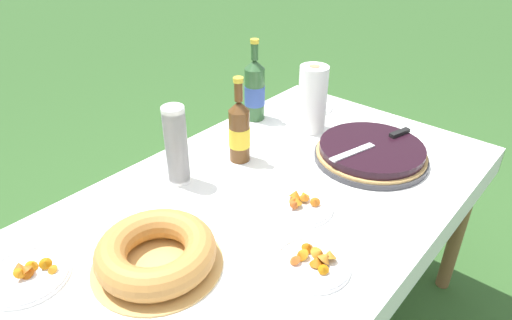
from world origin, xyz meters
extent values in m
cube|color=brown|center=(0.00, 0.00, 0.67)|extent=(1.70, 0.94, 0.03)
cylinder|color=brown|center=(0.79, -0.41, 0.33)|extent=(0.06, 0.06, 0.65)
cylinder|color=brown|center=(0.79, 0.41, 0.33)|extent=(0.06, 0.06, 0.65)
cube|color=white|center=(0.00, 0.00, 0.69)|extent=(1.71, 0.95, 0.00)
cube|color=white|center=(0.00, -0.47, 0.64)|extent=(1.71, 0.01, 0.10)
cube|color=white|center=(0.00, 0.47, 0.64)|extent=(1.71, 0.01, 0.10)
cube|color=white|center=(0.85, 0.00, 0.64)|extent=(0.00, 0.95, 0.10)
cylinder|color=#38383D|center=(0.46, -0.13, 0.70)|extent=(0.40, 0.40, 0.02)
cylinder|color=tan|center=(0.46, -0.13, 0.72)|extent=(0.38, 0.38, 0.01)
cylinder|color=black|center=(0.46, -0.13, 0.74)|extent=(0.36, 0.36, 0.03)
cube|color=silver|center=(0.37, -0.11, 0.75)|extent=(0.19, 0.08, 0.00)
cube|color=black|center=(0.59, -0.17, 0.76)|extent=(0.09, 0.04, 0.01)
cylinder|color=tan|center=(-0.37, 0.03, 0.70)|extent=(0.33, 0.33, 0.01)
torus|color=#BC7F3D|center=(-0.37, 0.03, 0.74)|extent=(0.30, 0.30, 0.08)
cylinder|color=white|center=(-0.07, 0.28, 0.74)|extent=(0.07, 0.07, 0.09)
cylinder|color=white|center=(-0.07, 0.28, 0.75)|extent=(0.07, 0.07, 0.09)
cylinder|color=white|center=(-0.07, 0.28, 0.77)|extent=(0.07, 0.07, 0.09)
cylinder|color=white|center=(-0.07, 0.28, 0.78)|extent=(0.07, 0.07, 0.09)
cylinder|color=white|center=(-0.07, 0.28, 0.79)|extent=(0.07, 0.07, 0.09)
cylinder|color=white|center=(-0.07, 0.28, 0.81)|extent=(0.07, 0.07, 0.09)
cylinder|color=white|center=(-0.07, 0.28, 0.82)|extent=(0.07, 0.07, 0.09)
cylinder|color=white|center=(-0.07, 0.28, 0.83)|extent=(0.07, 0.07, 0.09)
cylinder|color=white|center=(-0.07, 0.28, 0.85)|extent=(0.07, 0.07, 0.09)
cylinder|color=white|center=(-0.07, 0.28, 0.86)|extent=(0.07, 0.07, 0.09)
cylinder|color=white|center=(-0.07, 0.28, 0.87)|extent=(0.07, 0.07, 0.09)
cylinder|color=white|center=(-0.07, 0.28, 0.88)|extent=(0.07, 0.07, 0.09)
cylinder|color=white|center=(-0.07, 0.28, 0.90)|extent=(0.07, 0.07, 0.09)
cylinder|color=white|center=(-0.07, 0.28, 0.91)|extent=(0.07, 0.07, 0.09)
torus|color=white|center=(-0.07, 0.28, 0.96)|extent=(0.07, 0.07, 0.01)
cylinder|color=#2D562D|center=(0.45, 0.40, 0.80)|extent=(0.08, 0.08, 0.21)
cylinder|color=#334C93|center=(0.45, 0.40, 0.80)|extent=(0.08, 0.08, 0.08)
cone|color=#2D562D|center=(0.45, 0.40, 0.93)|extent=(0.08, 0.08, 0.04)
cylinder|color=#2D562D|center=(0.45, 0.40, 0.98)|extent=(0.03, 0.03, 0.07)
cylinder|color=gold|center=(0.45, 0.40, 1.02)|extent=(0.03, 0.03, 0.02)
cylinder|color=brown|center=(0.16, 0.22, 0.79)|extent=(0.07, 0.07, 0.19)
cylinder|color=yellow|center=(0.16, 0.22, 0.78)|extent=(0.07, 0.07, 0.07)
cone|color=brown|center=(0.16, 0.22, 0.90)|extent=(0.07, 0.07, 0.04)
cylinder|color=brown|center=(0.16, 0.22, 0.95)|extent=(0.03, 0.03, 0.06)
cylinder|color=gold|center=(0.16, 0.22, 0.99)|extent=(0.03, 0.03, 0.02)
cylinder|color=white|center=(0.07, -0.11, 0.70)|extent=(0.20, 0.20, 0.01)
torus|color=white|center=(0.07, -0.11, 0.71)|extent=(0.20, 0.20, 0.01)
cone|color=#C85C19|center=(0.05, -0.10, 0.73)|extent=(0.05, 0.05, 0.03)
cone|color=#BC7619|center=(0.05, -0.10, 0.73)|extent=(0.04, 0.04, 0.03)
cone|color=#AE4D1B|center=(0.04, -0.11, 0.73)|extent=(0.04, 0.04, 0.03)
cone|color=orange|center=(0.06, -0.09, 0.72)|extent=(0.04, 0.04, 0.03)
cone|color=#C66118|center=(0.09, -0.14, 0.72)|extent=(0.04, 0.04, 0.03)
cone|color=#C76B1C|center=(0.09, -0.11, 0.73)|extent=(0.04, 0.04, 0.02)
cone|color=#C55910|center=(0.09, -0.08, 0.72)|extent=(0.06, 0.06, 0.05)
cone|color=#C9760C|center=(0.10, -0.09, 0.72)|extent=(0.05, 0.05, 0.04)
cylinder|color=white|center=(0.68, 0.28, 0.70)|extent=(0.19, 0.19, 0.01)
torus|color=white|center=(0.68, 0.28, 0.71)|extent=(0.19, 0.19, 0.01)
cone|color=#B05610|center=(0.66, 0.25, 0.72)|extent=(0.04, 0.04, 0.03)
cone|color=#B26219|center=(0.69, 0.26, 0.73)|extent=(0.05, 0.05, 0.03)
cone|color=#CC6222|center=(0.70, 0.27, 0.73)|extent=(0.05, 0.05, 0.03)
cone|color=orange|center=(0.67, 0.31, 0.73)|extent=(0.06, 0.05, 0.05)
cone|color=#CC6711|center=(0.68, 0.24, 0.72)|extent=(0.04, 0.04, 0.03)
cone|color=#C66114|center=(0.67, 0.27, 0.72)|extent=(0.05, 0.04, 0.02)
cone|color=#B54B15|center=(0.67, 0.30, 0.73)|extent=(0.06, 0.06, 0.04)
cone|color=#CC740C|center=(0.72, 0.28, 0.73)|extent=(0.04, 0.04, 0.04)
cone|color=#C37A1D|center=(0.66, 0.28, 0.72)|extent=(0.05, 0.05, 0.04)
cone|color=#AB5E0E|center=(0.69, 0.27, 0.72)|extent=(0.05, 0.04, 0.03)
cylinder|color=white|center=(-0.11, -0.27, 0.70)|extent=(0.20, 0.20, 0.01)
torus|color=white|center=(-0.11, -0.27, 0.71)|extent=(0.20, 0.20, 0.01)
cone|color=#AF560A|center=(-0.08, -0.24, 0.72)|extent=(0.05, 0.05, 0.03)
cone|color=#C1731D|center=(-0.09, -0.28, 0.73)|extent=(0.05, 0.05, 0.04)
cone|color=#AF5E11|center=(-0.11, -0.29, 0.72)|extent=(0.04, 0.05, 0.03)
cone|color=#AB6D1D|center=(-0.07, -0.30, 0.72)|extent=(0.05, 0.05, 0.05)
cone|color=#B96A0A|center=(-0.12, -0.32, 0.72)|extent=(0.04, 0.04, 0.03)
cone|color=#B56C1F|center=(-0.09, -0.30, 0.73)|extent=(0.05, 0.06, 0.05)
cone|color=#C55B22|center=(-0.14, -0.24, 0.72)|extent=(0.04, 0.04, 0.03)
cone|color=#BE7515|center=(-0.12, -0.24, 0.72)|extent=(0.05, 0.05, 0.05)
cylinder|color=white|center=(-0.60, 0.24, 0.70)|extent=(0.21, 0.21, 0.01)
torus|color=white|center=(-0.60, 0.24, 0.71)|extent=(0.21, 0.21, 0.01)
cone|color=#C15C11|center=(-0.60, 0.24, 0.72)|extent=(0.05, 0.05, 0.04)
cone|color=#AC5C0E|center=(-0.59, 0.24, 0.72)|extent=(0.04, 0.04, 0.02)
cone|color=#AA5918|center=(-0.60, 0.24, 0.73)|extent=(0.04, 0.04, 0.04)
cone|color=#C87110|center=(-0.62, 0.23, 0.73)|extent=(0.03, 0.03, 0.03)
cone|color=#C9770D|center=(-0.58, 0.25, 0.72)|extent=(0.04, 0.04, 0.04)
cone|color=#B36A0B|center=(-0.56, 0.22, 0.72)|extent=(0.04, 0.05, 0.03)
cone|color=#C57A1A|center=(-0.56, 0.20, 0.71)|extent=(0.04, 0.04, 0.03)
cone|color=#B05319|center=(-0.61, 0.26, 0.72)|extent=(0.04, 0.04, 0.04)
cylinder|color=white|center=(0.51, 0.16, 0.82)|extent=(0.11, 0.11, 0.26)
cylinder|color=#9E7A56|center=(0.51, 0.16, 0.95)|extent=(0.04, 0.04, 0.00)
camera|label=1|loc=(-0.85, -0.72, 1.53)|focal=32.00mm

